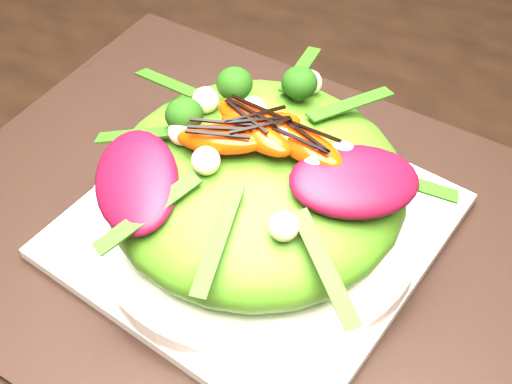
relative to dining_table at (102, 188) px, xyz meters
The scene contains 10 objects.
dining_table is the anchor object (origin of this frame).
placemat 0.15m from the dining_table, ahead, with size 0.51×0.39×0.00m, color black.
plate_base 0.15m from the dining_table, ahead, with size 0.25×0.25×0.01m, color silver.
salad_bowl 0.16m from the dining_table, ahead, with size 0.25×0.25×0.02m, color white.
lettuce_mound 0.17m from the dining_table, ahead, with size 0.22×0.22×0.07m, color #427515.
radicchio_leaf 0.25m from the dining_table, ahead, with size 0.09×0.06×0.02m, color #4A081A.
orange_segment 0.18m from the dining_table, 10.82° to the left, with size 0.06×0.02×0.02m, color red.
broccoli_floret 0.15m from the dining_table, 37.05° to the left, with size 0.04×0.04×0.04m, color black.
macadamia_nut 0.23m from the dining_table, ahead, with size 0.02×0.02×0.02m, color beige.
balsamic_drizzle 0.19m from the dining_table, 10.82° to the left, with size 0.04×0.00×0.00m, color black.
Camera 1 is at (0.33, -0.27, 1.17)m, focal length 48.00 mm.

